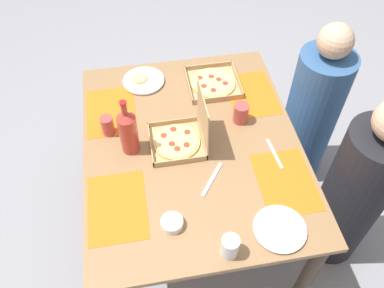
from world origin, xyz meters
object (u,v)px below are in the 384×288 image
object	(u,v)px
cup_red	(230,247)
diner_right_seat	(354,194)
cup_clear_left	(108,126)
pizza_box_center	(182,137)
pizza_box_corner_left	(213,83)
soda_bottle	(128,131)
diner_left_seat	(311,114)
plate_near_right	(280,229)
cup_spare	(241,113)
plate_far_right	(143,81)
condiment_bowl	(172,223)

from	to	relation	value
cup_red	diner_right_seat	distance (m)	0.85
cup_clear_left	pizza_box_center	bearing A→B (deg)	70.01
pizza_box_corner_left	soda_bottle	size ratio (longest dim) A/B	0.90
soda_bottle	cup_clear_left	xyz separation A→B (m)	(-0.12, -0.10, -0.08)
diner_left_seat	pizza_box_corner_left	bearing A→B (deg)	-100.79
cup_red	plate_near_right	bearing A→B (deg)	104.71
cup_red	diner_left_seat	xyz separation A→B (m)	(-0.90, 0.75, -0.29)
plate_near_right	cup_spare	size ratio (longest dim) A/B	2.11
plate_far_right	soda_bottle	world-z (taller)	soda_bottle
cup_spare	plate_near_right	bearing A→B (deg)	0.62
soda_bottle	condiment_bowl	distance (m)	0.49
pizza_box_corner_left	diner_right_seat	xyz separation A→B (m)	(0.72, 0.61, -0.23)
soda_bottle	diner_right_seat	world-z (taller)	diner_right_seat
plate_near_right	diner_left_seat	bearing A→B (deg)	148.25
pizza_box_corner_left	diner_left_seat	size ratio (longest dim) A/B	0.25
diner_right_seat	pizza_box_corner_left	bearing A→B (deg)	-139.75
cup_red	diner_left_seat	size ratio (longest dim) A/B	0.10
pizza_box_corner_left	cup_red	bearing A→B (deg)	-8.18
soda_bottle	diner_right_seat	xyz separation A→B (m)	(0.32, 1.10, -0.35)
pizza_box_center	plate_near_right	xyz separation A→B (m)	(0.55, 0.33, -0.04)
cup_clear_left	plate_far_right	bearing A→B (deg)	149.69
soda_bottle	diner_right_seat	size ratio (longest dim) A/B	0.27
cup_spare	cup_clear_left	world-z (taller)	same
plate_near_right	plate_far_right	bearing A→B (deg)	-155.17
condiment_bowl	diner_left_seat	distance (m)	1.24
pizza_box_center	cup_clear_left	xyz separation A→B (m)	(-0.13, -0.36, 0.01)
plate_far_right	soda_bottle	size ratio (longest dim) A/B	0.74
plate_far_right	diner_left_seat	bearing A→B (deg)	78.25
plate_far_right	condiment_bowl	bearing A→B (deg)	2.09
pizza_box_center	soda_bottle	bearing A→B (deg)	-91.49
plate_far_right	plate_near_right	bearing A→B (deg)	24.83
pizza_box_center	cup_red	xyz separation A→B (m)	(0.61, 0.10, 0.01)
pizza_box_center	diner_left_seat	distance (m)	0.94
pizza_box_center	cup_red	size ratio (longest dim) A/B	2.77
diner_left_seat	condiment_bowl	bearing A→B (deg)	-52.78
plate_far_right	pizza_box_center	bearing A→B (deg)	17.13
cup_clear_left	diner_left_seat	xyz separation A→B (m)	(-0.15, 1.21, -0.29)
cup_clear_left	condiment_bowl	xyz separation A→B (m)	(0.58, 0.24, -0.04)
cup_clear_left	cup_red	bearing A→B (deg)	31.52
pizza_box_corner_left	cup_clear_left	xyz separation A→B (m)	(0.27, -0.60, 0.04)
pizza_box_center	diner_left_seat	size ratio (longest dim) A/B	0.26
pizza_box_corner_left	soda_bottle	xyz separation A→B (m)	(0.39, -0.50, 0.12)
plate_near_right	cup_red	world-z (taller)	cup_red
plate_near_right	diner_right_seat	world-z (taller)	diner_right_seat
soda_bottle	diner_right_seat	bearing A→B (deg)	73.63
pizza_box_center	diner_left_seat	bearing A→B (deg)	108.46
plate_near_right	cup_red	distance (m)	0.25
plate_near_right	cup_spare	distance (m)	0.65
cup_red	pizza_box_center	bearing A→B (deg)	-171.14
plate_far_right	soda_bottle	distance (m)	0.51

